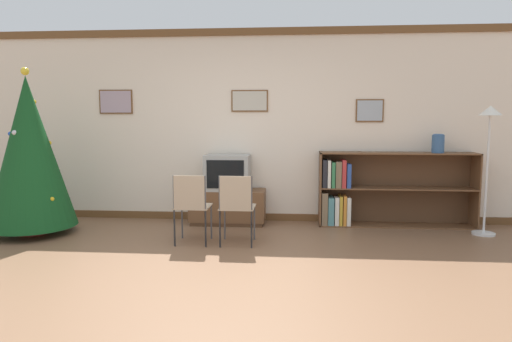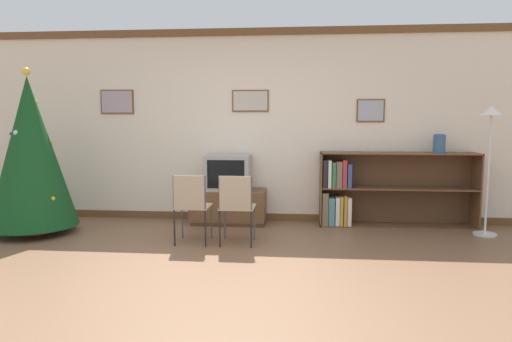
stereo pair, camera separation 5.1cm
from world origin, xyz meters
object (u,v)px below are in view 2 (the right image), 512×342
folding_chair_left (191,204)px  tv_console (228,207)px  television (228,172)px  folding_chair_right (236,205)px  standing_lamp (490,136)px  vase (439,143)px  bookshelf (370,191)px  christmas_tree (31,152)px

folding_chair_left → tv_console: bearing=76.5°
television → folding_chair_right: television is taller
standing_lamp → folding_chair_left: bearing=-168.0°
vase → standing_lamp: (0.50, -0.35, 0.11)m
folding_chair_left → folding_chair_right: (0.52, 0.00, 0.00)m
standing_lamp → television: bearing=174.2°
folding_chair_left → bookshelf: bookshelf is taller
christmas_tree → standing_lamp: bearing=4.2°
tv_console → television: television is taller
folding_chair_right → standing_lamp: size_ratio=0.51×
folding_chair_left → bookshelf: (2.20, 1.16, 0.01)m
christmas_tree → folding_chair_right: christmas_tree is taller
folding_chair_left → bookshelf: size_ratio=0.39×
television → bookshelf: bearing=2.0°
bookshelf → standing_lamp: standing_lamp is taller
vase → bookshelf: bearing=176.8°
television → folding_chair_right: 1.15m
television → vase: vase is taller
vase → standing_lamp: 0.62m
bookshelf → standing_lamp: (1.37, -0.40, 0.76)m
television → folding_chair_right: (0.26, -1.09, -0.25)m
tv_console → vase: bearing=0.3°
bookshelf → standing_lamp: bearing=-16.4°
folding_chair_right → vase: size_ratio=3.28×
vase → standing_lamp: standing_lamp is taller
folding_chair_left → folding_chair_right: size_ratio=1.00×
vase → folding_chair_right: bearing=-156.4°
christmas_tree → folding_chair_left: 2.22m
christmas_tree → folding_chair_right: 2.73m
tv_console → vase: vase is taller
tv_console → folding_chair_right: folding_chair_right is taller
christmas_tree → vase: 5.25m
television → folding_chair_right: size_ratio=0.74×
vase → standing_lamp: bearing=-35.4°
bookshelf → vase: (0.87, -0.05, 0.65)m
folding_chair_right → standing_lamp: (3.05, 0.76, 0.77)m
christmas_tree → standing_lamp: size_ratio=1.29×
folding_chair_left → standing_lamp: (3.57, 0.76, 0.77)m
christmas_tree → tv_console: 2.63m
television → standing_lamp: bearing=-5.8°
television → folding_chair_left: (-0.26, -1.09, -0.25)m
tv_console → folding_chair_left: bearing=-103.5°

